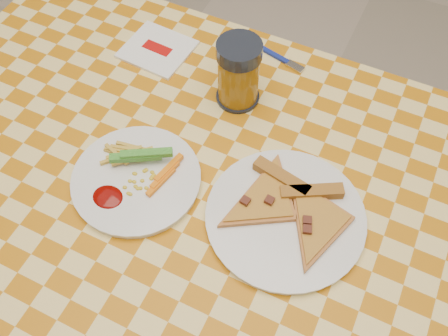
# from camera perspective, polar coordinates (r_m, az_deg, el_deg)

# --- Properties ---
(ground) EXTENTS (8.00, 8.00, 0.00)m
(ground) POSITION_cam_1_polar(r_m,az_deg,el_deg) (1.58, -1.52, -17.37)
(ground) COLOR beige
(ground) RESTS_ON ground
(table) EXTENTS (1.28, 0.88, 0.76)m
(table) POSITION_cam_1_polar(r_m,az_deg,el_deg) (0.94, -2.45, -5.88)
(table) COLOR silver
(table) RESTS_ON ground
(plate_left) EXTENTS (0.26, 0.26, 0.01)m
(plate_left) POSITION_cam_1_polar(r_m,az_deg,el_deg) (0.90, -9.96, -1.36)
(plate_left) COLOR white
(plate_left) RESTS_ON table
(plate_right) EXTENTS (0.32, 0.32, 0.01)m
(plate_right) POSITION_cam_1_polar(r_m,az_deg,el_deg) (0.86, 7.01, -5.67)
(plate_right) COLOR white
(plate_right) RESTS_ON table
(fries_veggies) EXTENTS (0.17, 0.15, 0.04)m
(fries_veggies) POSITION_cam_1_polar(r_m,az_deg,el_deg) (0.90, -10.10, 0.10)
(fries_veggies) COLOR gold
(fries_veggies) RESTS_ON plate_left
(pizza_slices) EXTENTS (0.29, 0.25, 0.02)m
(pizza_slices) POSITION_cam_1_polar(r_m,az_deg,el_deg) (0.85, 7.64, -4.43)
(pizza_slices) COLOR #B16B36
(pizza_slices) RESTS_ON plate_right
(drink_glass) EXTENTS (0.09, 0.09, 0.14)m
(drink_glass) POSITION_cam_1_polar(r_m,az_deg,el_deg) (0.96, 1.67, 10.76)
(drink_glass) COLOR black
(drink_glass) RESTS_ON table
(napkin) EXTENTS (0.15, 0.14, 0.01)m
(napkin) POSITION_cam_1_polar(r_m,az_deg,el_deg) (1.11, -7.62, 13.31)
(napkin) COLOR white
(napkin) RESTS_ON table
(fork) EXTENTS (0.13, 0.04, 0.01)m
(fork) POSITION_cam_1_polar(r_m,az_deg,el_deg) (1.09, 6.29, 12.45)
(fork) COLOR navy
(fork) RESTS_ON table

